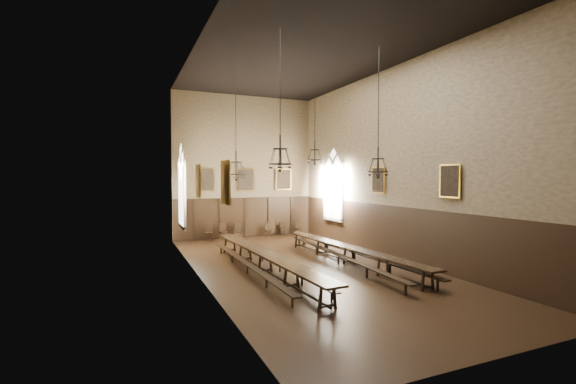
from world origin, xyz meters
TOP-DOWN VIEW (x-y plane):
  - floor at (0.00, 0.00)m, footprint 9.00×18.00m
  - ceiling at (0.00, 0.00)m, footprint 9.00×18.00m
  - wall_back at (0.00, 9.01)m, footprint 9.00×0.02m
  - wall_front at (0.00, -9.01)m, footprint 9.00×0.02m
  - wall_left at (-4.51, 0.00)m, footprint 0.02×18.00m
  - wall_right at (4.51, 0.00)m, footprint 0.02×18.00m
  - wainscot_panelling at (0.00, 0.00)m, footprint 9.00×18.00m
  - table_left at (-1.97, -0.19)m, footprint 1.19×10.64m
  - table_right at (2.00, -0.11)m, footprint 1.36×10.05m
  - bench_left_outer at (-2.64, 0.01)m, footprint 0.35×9.50m
  - bench_left_inner at (-1.35, -0.25)m, footprint 0.32×9.11m
  - bench_right_inner at (1.52, -0.04)m, footprint 0.89×10.24m
  - bench_right_outer at (2.46, 0.10)m, footprint 0.52×10.70m
  - chair_1 at (-2.42, 8.60)m, footprint 0.55×0.55m
  - chair_2 at (-1.53, 8.51)m, footprint 0.49×0.49m
  - chair_3 at (-0.57, 8.56)m, footprint 0.47×0.47m
  - chair_5 at (1.39, 8.48)m, footprint 0.42×0.42m
  - chair_6 at (2.45, 8.61)m, footprint 0.41×0.41m
  - chair_7 at (3.55, 8.50)m, footprint 0.44×0.44m
  - chandelier_back_left at (-2.30, 2.85)m, footprint 0.89×0.89m
  - chandelier_back_right at (1.76, 2.72)m, footprint 0.78×0.78m
  - chandelier_front_left at (-2.10, -2.17)m, footprint 0.82×0.82m
  - chandelier_front_right at (2.13, -2.02)m, footprint 0.80×0.80m
  - portrait_back_0 at (-2.60, 8.88)m, footprint 1.10×0.12m
  - portrait_back_1 at (0.00, 8.88)m, footprint 1.10×0.12m
  - portrait_back_2 at (2.60, 8.88)m, footprint 1.10×0.12m
  - portrait_left_0 at (-4.38, 1.00)m, footprint 0.12×1.00m
  - portrait_left_1 at (-4.38, -3.50)m, footprint 0.12×1.00m
  - portrait_right_0 at (4.38, 1.00)m, footprint 0.12×1.00m
  - portrait_right_1 at (4.38, -3.50)m, footprint 0.12×1.00m
  - window_right at (4.43, 5.50)m, footprint 0.20×2.20m
  - window_left at (-4.43, 5.50)m, footprint 0.20×2.20m

SIDE VIEW (x-z plane):
  - floor at x=0.00m, z-range -0.02..0.00m
  - bench_left_inner at x=-1.35m, z-range 0.06..0.47m
  - chair_7 at x=3.55m, z-range -0.17..0.70m
  - chair_6 at x=2.45m, z-range -0.17..0.70m
  - bench_left_outer at x=-2.64m, z-range 0.06..0.49m
  - chair_5 at x=1.39m, z-range -0.18..0.74m
  - chair_3 at x=-0.57m, z-range -0.19..0.75m
  - bench_right_inner at x=1.52m, z-range 0.06..0.52m
  - chair_2 at x=-1.53m, z-range -0.20..0.79m
  - chair_1 at x=-2.42m, z-range -0.20..0.80m
  - bench_right_outer at x=2.46m, z-range 0.07..0.55m
  - table_right at x=2.00m, z-range 0.00..0.78m
  - table_left at x=-1.97m, z-range 0.00..0.83m
  - wainscot_panelling at x=0.00m, z-range 0.00..2.50m
  - window_right at x=4.43m, z-range 1.10..5.70m
  - window_left at x=-4.43m, z-range 1.10..5.70m
  - portrait_back_0 at x=-2.60m, z-range 3.00..4.40m
  - portrait_back_1 at x=0.00m, z-range 3.00..4.40m
  - portrait_back_2 at x=2.60m, z-range 3.00..4.40m
  - portrait_left_0 at x=-4.38m, z-range 3.05..4.35m
  - portrait_left_1 at x=-4.38m, z-range 3.05..4.35m
  - portrait_right_0 at x=4.38m, z-range 3.05..4.35m
  - portrait_right_1 at x=4.38m, z-range 3.05..4.35m
  - chandelier_back_left at x=-2.30m, z-range 1.71..6.90m
  - chandelier_front_right at x=2.13m, z-range 1.89..6.97m
  - wall_back at x=0.00m, z-range 0.00..9.00m
  - wall_front at x=0.00m, z-range 0.00..9.00m
  - wall_left at x=-4.51m, z-range 0.00..9.00m
  - wall_right at x=4.51m, z-range 0.00..9.00m
  - chandelier_front_left at x=-2.10m, z-range 2.22..7.06m
  - chandelier_back_right at x=1.76m, z-range 2.82..7.24m
  - ceiling at x=0.00m, z-range 9.00..9.02m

